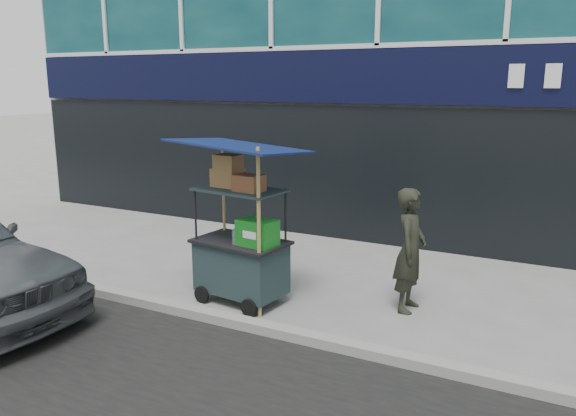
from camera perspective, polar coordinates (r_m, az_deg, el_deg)
The scene contains 4 objects.
ground at distance 6.81m, azimuth -2.49°, elevation -11.73°, with size 80.00×80.00×0.00m, color slate.
curb at distance 6.63m, azimuth -3.37°, elevation -11.88°, with size 80.00×0.18×0.12m, color gray.
vendor_cart at distance 7.25m, azimuth -4.75°, elevation -3.92°, with size 1.70×1.30×2.13m.
vendor_man at distance 7.13m, azimuth 12.33°, elevation -4.21°, with size 0.57×0.37×1.56m, color black.
Camera 1 is at (3.08, -5.38, 2.82)m, focal length 35.00 mm.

